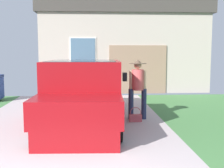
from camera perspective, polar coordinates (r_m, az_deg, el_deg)
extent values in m
cube|color=#BBACAD|center=(8.14, -8.33, -7.42)|extent=(5.20, 9.00, 0.06)
cube|color=maroon|center=(8.05, -5.50, -5.78)|extent=(1.94, 5.48, 0.42)
cube|color=maroon|center=(7.43, -5.85, -0.19)|extent=(1.97, 2.28, 1.27)
cube|color=#1E2833|center=(7.39, -5.89, 2.73)|extent=(1.74, 2.10, 0.54)
cube|color=maroon|center=(5.85, -7.13, -5.51)|extent=(1.93, 1.18, 0.57)
cube|color=black|center=(9.64, -4.78, -2.29)|extent=(1.97, 2.17, 0.06)
cube|color=maroon|center=(9.59, 0.66, -0.72)|extent=(0.14, 2.10, 0.59)
cube|color=maroon|center=(9.70, -10.20, -0.73)|extent=(0.14, 2.10, 0.59)
cube|color=maroon|center=(10.61, -4.46, -0.04)|extent=(1.89, 0.13, 0.59)
cube|color=black|center=(6.62, 2.62, 1.46)|extent=(0.11, 0.18, 0.20)
cylinder|color=black|center=(6.05, 0.84, -8.02)|extent=(0.29, 0.81, 0.80)
cylinder|color=#9E9EA3|center=(6.05, 0.84, -8.02)|extent=(0.30, 0.45, 0.44)
cylinder|color=black|center=(6.21, -14.49, -7.84)|extent=(0.29, 0.81, 0.80)
cylinder|color=#9E9EA3|center=(6.21, -14.49, -7.84)|extent=(0.30, 0.45, 0.44)
cylinder|color=black|center=(9.42, 0.09, -2.78)|extent=(0.29, 0.81, 0.80)
cylinder|color=#9E9EA3|center=(9.42, 0.09, -2.78)|extent=(0.30, 0.45, 0.44)
cylinder|color=black|center=(9.53, -9.76, -2.77)|extent=(0.29, 0.81, 0.80)
cylinder|color=#9E9EA3|center=(9.53, -9.76, -2.77)|extent=(0.30, 0.45, 0.44)
cylinder|color=navy|center=(8.11, 6.53, -4.05)|extent=(0.15, 0.15, 0.88)
cylinder|color=navy|center=(8.04, 3.89, -4.12)|extent=(0.15, 0.15, 0.88)
cylinder|color=#E55959|center=(7.98, 5.27, 0.86)|extent=(0.34, 0.34, 0.58)
cylinder|color=tan|center=(8.02, 6.64, 0.57)|extent=(0.09, 0.09, 0.61)
cylinder|color=tan|center=(7.95, 3.88, 0.55)|extent=(0.09, 0.09, 0.61)
sphere|color=tan|center=(7.95, 5.30, 3.86)|extent=(0.21, 0.21, 0.21)
cylinder|color=brown|center=(7.95, 5.30, 4.20)|extent=(0.49, 0.49, 0.01)
cone|color=brown|center=(7.94, 5.30, 4.61)|extent=(0.22, 0.22, 0.12)
cube|color=#B24C56|center=(7.84, 4.81, -6.93)|extent=(0.35, 0.15, 0.20)
torus|color=#B24C56|center=(7.81, 4.82, -5.87)|extent=(0.32, 0.02, 0.32)
cube|color=#BAAC9E|center=(15.80, 1.81, 6.29)|extent=(8.02, 5.71, 3.73)
cube|color=#423D38|center=(15.95, 1.84, 14.27)|extent=(8.34, 5.94, 0.69)
cube|color=#93755B|center=(13.02, 5.28, 2.95)|extent=(2.66, 0.06, 2.24)
cube|color=slate|center=(12.86, -5.97, 7.05)|extent=(1.10, 0.05, 1.00)
cube|color=silver|center=(12.88, -5.96, 7.05)|extent=(1.23, 0.02, 1.12)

